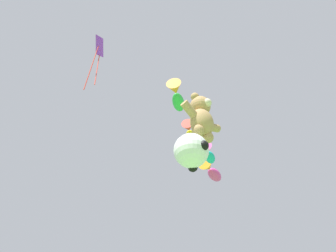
{
  "coord_description": "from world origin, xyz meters",
  "views": [
    {
      "loc": [
        -6.37,
        -0.68,
        1.16
      ],
      "look_at": [
        -0.37,
        5.23,
        8.85
      ],
      "focal_mm": 35.0,
      "sensor_mm": 36.0,
      "label": 1
    }
  ],
  "objects_px": {
    "fish_kite_emerald": "(177,95)",
    "fish_kite_magenta": "(211,171)",
    "teddy_bear_kite": "(201,117)",
    "fish_kite_goldfin": "(190,132)",
    "fish_kite_teal": "(208,153)",
    "diamond_kite": "(98,52)",
    "soccer_ball_kite": "(191,151)"
  },
  "relations": [
    {
      "from": "fish_kite_goldfin",
      "to": "fish_kite_teal",
      "type": "relative_size",
      "value": 0.97
    },
    {
      "from": "fish_kite_teal",
      "to": "soccer_ball_kite",
      "type": "bearing_deg",
      "value": -148.69
    },
    {
      "from": "fish_kite_emerald",
      "to": "fish_kite_magenta",
      "type": "distance_m",
      "value": 6.63
    },
    {
      "from": "fish_kite_emerald",
      "to": "fish_kite_magenta",
      "type": "relative_size",
      "value": 0.83
    },
    {
      "from": "fish_kite_magenta",
      "to": "diamond_kite",
      "type": "relative_size",
      "value": 0.75
    },
    {
      "from": "fish_kite_emerald",
      "to": "diamond_kite",
      "type": "bearing_deg",
      "value": -176.54
    },
    {
      "from": "diamond_kite",
      "to": "fish_kite_emerald",
      "type": "bearing_deg",
      "value": 3.46
    },
    {
      "from": "fish_kite_goldfin",
      "to": "diamond_kite",
      "type": "relative_size",
      "value": 0.55
    },
    {
      "from": "fish_kite_teal",
      "to": "teddy_bear_kite",
      "type": "bearing_deg",
      "value": -145.26
    },
    {
      "from": "soccer_ball_kite",
      "to": "fish_kite_teal",
      "type": "relative_size",
      "value": 0.72
    },
    {
      "from": "fish_kite_emerald",
      "to": "fish_kite_goldfin",
      "type": "xyz_separation_m",
      "value": [
        2.23,
        1.19,
        -0.13
      ]
    },
    {
      "from": "fish_kite_magenta",
      "to": "diamond_kite",
      "type": "bearing_deg",
      "value": -163.62
    },
    {
      "from": "fish_kite_magenta",
      "to": "fish_kite_teal",
      "type": "bearing_deg",
      "value": -145.55
    },
    {
      "from": "fish_kite_goldfin",
      "to": "fish_kite_emerald",
      "type": "bearing_deg",
      "value": -151.88
    },
    {
      "from": "diamond_kite",
      "to": "fish_kite_magenta",
      "type": "bearing_deg",
      "value": 16.38
    },
    {
      "from": "soccer_ball_kite",
      "to": "fish_kite_magenta",
      "type": "xyz_separation_m",
      "value": [
        7.49,
        4.71,
        5.24
      ]
    },
    {
      "from": "diamond_kite",
      "to": "soccer_ball_kite",
      "type": "bearing_deg",
      "value": -29.0
    },
    {
      "from": "fish_kite_teal",
      "to": "fish_kite_goldfin",
      "type": "bearing_deg",
      "value": -171.8
    },
    {
      "from": "fish_kite_teal",
      "to": "diamond_kite",
      "type": "relative_size",
      "value": 0.57
    },
    {
      "from": "teddy_bear_kite",
      "to": "fish_kite_goldfin",
      "type": "height_order",
      "value": "fish_kite_goldfin"
    },
    {
      "from": "soccer_ball_kite",
      "to": "fish_kite_emerald",
      "type": "distance_m",
      "value": 5.69
    },
    {
      "from": "fish_kite_goldfin",
      "to": "fish_kite_magenta",
      "type": "distance_m",
      "value": 4.11
    },
    {
      "from": "teddy_bear_kite",
      "to": "soccer_ball_kite",
      "type": "relative_size",
      "value": 1.67
    },
    {
      "from": "fish_kite_goldfin",
      "to": "diamond_kite",
      "type": "xyz_separation_m",
      "value": [
        -6.67,
        -1.46,
        -1.21
      ]
    },
    {
      "from": "teddy_bear_kite",
      "to": "fish_kite_emerald",
      "type": "distance_m",
      "value": 3.95
    },
    {
      "from": "fish_kite_emerald",
      "to": "fish_kite_magenta",
      "type": "bearing_deg",
      "value": 25.03
    },
    {
      "from": "fish_kite_emerald",
      "to": "fish_kite_teal",
      "type": "relative_size",
      "value": 1.09
    },
    {
      "from": "soccer_ball_kite",
      "to": "fish_kite_magenta",
      "type": "bearing_deg",
      "value": 32.16
    },
    {
      "from": "fish_kite_emerald",
      "to": "fish_kite_goldfin",
      "type": "bearing_deg",
      "value": 28.12
    },
    {
      "from": "fish_kite_teal",
      "to": "diamond_kite",
      "type": "bearing_deg",
      "value": -168.54
    },
    {
      "from": "soccer_ball_kite",
      "to": "fish_kite_goldfin",
      "type": "relative_size",
      "value": 0.74
    },
    {
      "from": "teddy_bear_kite",
      "to": "diamond_kite",
      "type": "relative_size",
      "value": 0.68
    }
  ]
}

